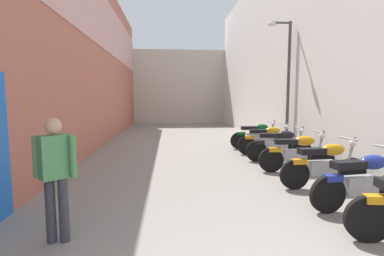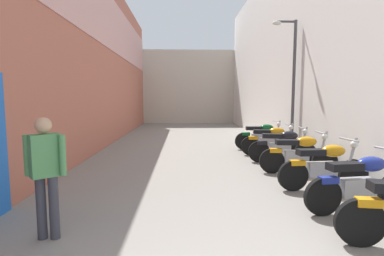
# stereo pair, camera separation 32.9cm
# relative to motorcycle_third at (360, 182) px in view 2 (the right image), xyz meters

# --- Properties ---
(ground_plane) EXTENTS (36.11, 36.11, 0.00)m
(ground_plane) POSITION_rel_motorcycle_third_xyz_m (-2.34, 4.43, -0.50)
(ground_plane) COLOR gray
(building_left) EXTENTS (0.45, 20.11, 6.64)m
(building_left) POSITION_rel_motorcycle_third_xyz_m (-5.82, 6.39, 2.85)
(building_left) COLOR #B76651
(building_left) RESTS_ON ground
(building_right) EXTENTS (0.45, 20.11, 7.41)m
(building_right) POSITION_rel_motorcycle_third_xyz_m (1.14, 6.43, 3.20)
(building_right) COLOR silver
(building_right) RESTS_ON ground
(building_far_end) EXTENTS (9.57, 2.00, 5.27)m
(building_far_end) POSITION_rel_motorcycle_third_xyz_m (-2.34, 17.49, 2.14)
(building_far_end) COLOR beige
(building_far_end) RESTS_ON ground
(motorcycle_third) EXTENTS (1.85, 0.58, 1.04)m
(motorcycle_third) POSITION_rel_motorcycle_third_xyz_m (0.00, 0.00, 0.00)
(motorcycle_third) COLOR black
(motorcycle_third) RESTS_ON ground
(motorcycle_fourth) EXTENTS (1.85, 0.58, 1.04)m
(motorcycle_fourth) POSITION_rel_motorcycle_third_xyz_m (0.00, 1.14, 0.00)
(motorcycle_fourth) COLOR black
(motorcycle_fourth) RESTS_ON ground
(motorcycle_fifth) EXTENTS (1.85, 0.58, 1.04)m
(motorcycle_fifth) POSITION_rel_motorcycle_third_xyz_m (0.00, 2.38, 0.00)
(motorcycle_fifth) COLOR black
(motorcycle_fifth) RESTS_ON ground
(motorcycle_sixth) EXTENTS (1.84, 0.58, 1.04)m
(motorcycle_sixth) POSITION_rel_motorcycle_third_xyz_m (-0.00, 3.51, 0.00)
(motorcycle_sixth) COLOR black
(motorcycle_sixth) RESTS_ON ground
(motorcycle_seventh) EXTENTS (1.84, 0.58, 1.04)m
(motorcycle_seventh) POSITION_rel_motorcycle_third_xyz_m (-0.00, 4.54, 0.00)
(motorcycle_seventh) COLOR black
(motorcycle_seventh) RESTS_ON ground
(motorcycle_eighth) EXTENTS (1.85, 0.58, 1.04)m
(motorcycle_eighth) POSITION_rel_motorcycle_third_xyz_m (0.00, 5.62, 0.00)
(motorcycle_eighth) COLOR black
(motorcycle_eighth) RESTS_ON ground
(pedestrian_mid_alley) EXTENTS (0.52, 0.37, 1.57)m
(pedestrian_mid_alley) POSITION_rel_motorcycle_third_xyz_m (-4.51, -0.68, 0.42)
(pedestrian_mid_alley) COLOR #383842
(pedestrian_mid_alley) RESTS_ON ground
(street_lamp) EXTENTS (0.79, 0.18, 4.26)m
(street_lamp) POSITION_rel_motorcycle_third_xyz_m (0.69, 4.89, 2.02)
(street_lamp) COLOR #47474C
(street_lamp) RESTS_ON ground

